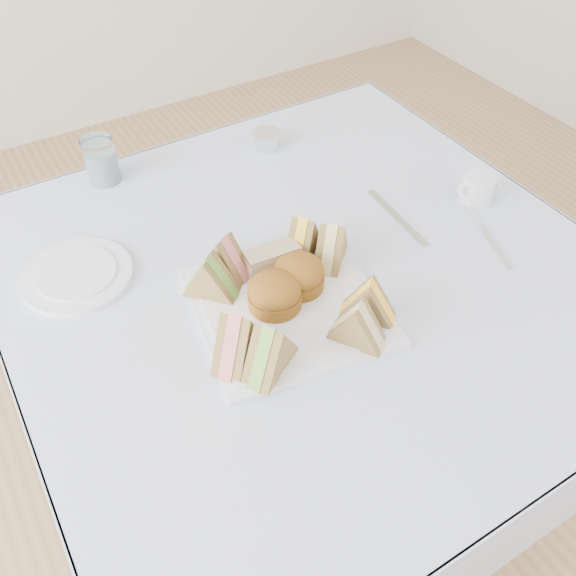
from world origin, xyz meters
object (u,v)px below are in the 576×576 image
table (304,394)px  serving_plate (288,307)px  water_glass (101,160)px  creamer_jug (477,188)px

table → serving_plate: (-0.08, -0.06, 0.38)m
water_glass → serving_plate: bearing=-75.1°
table → water_glass: (-0.21, 0.45, 0.42)m
serving_plate → water_glass: water_glass is taller
table → serving_plate: bearing=-142.1°
table → creamer_jug: 0.56m
table → water_glass: size_ratio=9.44×
table → creamer_jug: creamer_jug is taller
table → serving_plate: serving_plate is taller
water_glass → creamer_jug: water_glass is taller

